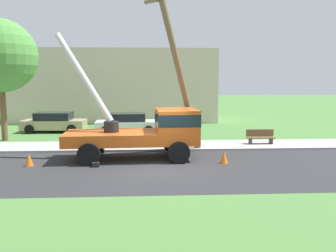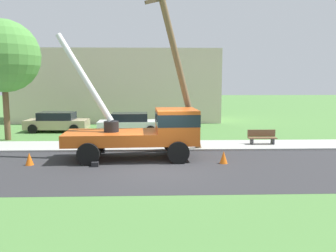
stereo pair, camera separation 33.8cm
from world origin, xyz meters
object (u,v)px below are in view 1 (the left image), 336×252
Objects in this scene: traffic_cone_ahead at (224,157)px; traffic_cone_behind at (29,160)px; leaning_utility_pole at (178,65)px; parked_sedan_tan at (54,122)px; utility_truck at (149,129)px; roadside_tree_near at (0,56)px; parked_sedan_white at (128,123)px; park_bench at (260,137)px.

traffic_cone_ahead and traffic_cone_behind have the same top height.
leaning_utility_pole is 15.60× the size of traffic_cone_behind.
traffic_cone_behind is at bearing -81.01° from parked_sedan_tan.
utility_truck is 0.93× the size of roadside_tree_near.
traffic_cone_ahead is at bearing -62.06° from parked_sedan_white.
roadside_tree_near is (-12.30, 6.62, 4.87)m from traffic_cone_ahead.
utility_truck is at bearing 159.97° from traffic_cone_ahead.
park_bench reaches higher than traffic_cone_ahead.
park_bench is at bearing -32.27° from parked_sedan_white.
roadside_tree_near is (-10.40, 3.97, 0.67)m from leaning_utility_pole.
leaning_utility_pole is 6.53m from park_bench.
leaning_utility_pole is at bearing 125.57° from traffic_cone_ahead.
roadside_tree_near reaches higher than traffic_cone_behind.
parked_sedan_tan reaches higher than park_bench.
park_bench is at bearing 20.05° from traffic_cone_behind.
traffic_cone_ahead is 8.60m from traffic_cone_behind.
parked_sedan_tan is 1.00× the size of parked_sedan_white.
roadside_tree_near is at bearing 159.12° from leaning_utility_pole.
parked_sedan_tan is (-10.20, 10.10, 0.43)m from traffic_cone_ahead.
leaning_utility_pole is at bearing -20.88° from roadside_tree_near.
traffic_cone_ahead is 14.37m from parked_sedan_tan.
park_bench reaches higher than traffic_cone_behind.
leaning_utility_pole is at bearing -162.38° from park_bench.
utility_truck is 1.54× the size of parked_sedan_white.
parked_sedan_tan is (-8.31, 7.45, -3.77)m from leaning_utility_pole.
park_bench is (13.22, -5.89, -0.25)m from parked_sedan_tan.
utility_truck is 7.10m from park_bench.
traffic_cone_ahead is at bearing -28.29° from roadside_tree_near.
leaning_utility_pole reaches higher than traffic_cone_behind.
parked_sedan_white is (-2.98, 6.54, -3.77)m from leaning_utility_pole.
traffic_cone_behind is 0.13× the size of parked_sedan_tan.
leaning_utility_pole reaches higher than traffic_cone_ahead.
roadside_tree_near is at bearing 148.90° from utility_truck.
traffic_cone_behind is at bearing -60.92° from roadside_tree_near.
traffic_cone_ahead is 10.42m from parked_sedan_white.
utility_truck is at bearing -135.54° from leaning_utility_pole.
leaning_utility_pole is 1.96× the size of parked_sedan_tan.
traffic_cone_ahead is at bearing -44.72° from parked_sedan_tan.
traffic_cone_ahead is at bearing 0.20° from traffic_cone_behind.
parked_sedan_white is (5.33, -0.91, 0.00)m from parked_sedan_tan.
leaning_utility_pole reaches higher than park_bench.
roadside_tree_near is (-15.31, 2.41, 4.69)m from park_bench.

